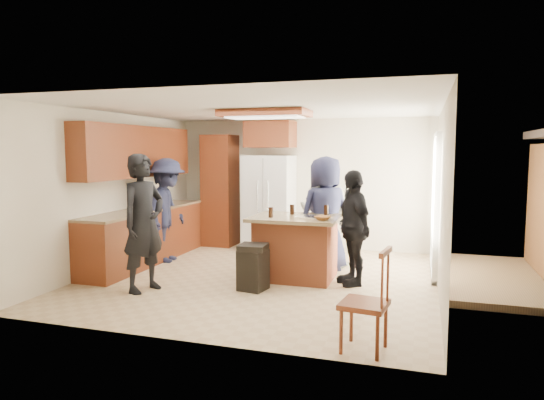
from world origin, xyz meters
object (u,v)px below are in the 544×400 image
(person_behind_left, at_px, (324,212))
(spindle_chair, at_px, (366,304))
(kitchen_island, at_px, (296,247))
(person_behind_right, at_px, (325,214))
(trash_bin, at_px, (253,267))
(refrigerator, at_px, (269,202))
(person_counter, at_px, (167,210))
(person_side_right, at_px, (353,228))
(person_front_left, at_px, (144,223))

(person_behind_left, bearing_deg, spindle_chair, 115.20)
(kitchen_island, bearing_deg, spindle_chair, -61.15)
(person_behind_right, distance_m, trash_bin, 1.61)
(person_behind_right, relative_size, trash_bin, 2.87)
(refrigerator, height_order, trash_bin, refrigerator)
(person_behind_right, height_order, person_counter, person_behind_right)
(person_behind_left, height_order, spindle_chair, person_behind_left)
(person_behind_right, bearing_deg, person_behind_left, -119.33)
(person_counter, distance_m, refrigerator, 2.03)
(person_side_right, distance_m, trash_bin, 1.51)
(person_behind_left, xyz_separation_m, refrigerator, (-1.28, 1.04, 0.01))
(person_side_right, xyz_separation_m, person_counter, (-3.22, 0.50, 0.07))
(person_front_left, xyz_separation_m, refrigerator, (0.75, 3.19, -0.03))
(person_behind_right, xyz_separation_m, spindle_chair, (0.97, -2.91, -0.45))
(trash_bin, xyz_separation_m, spindle_chair, (1.70, -1.60, 0.13))
(person_side_right, relative_size, person_counter, 0.92)
(person_behind_right, bearing_deg, person_front_left, -2.13)
(person_front_left, bearing_deg, refrigerator, 3.34)
(person_behind_left, xyz_separation_m, trash_bin, (-0.65, -1.68, -0.58))
(person_behind_right, xyz_separation_m, refrigerator, (-1.37, 1.41, -0.00))
(refrigerator, relative_size, trash_bin, 2.86)
(person_behind_left, bearing_deg, person_front_left, 53.96)
(person_behind_left, bearing_deg, trash_bin, 76.38)
(person_counter, relative_size, trash_bin, 2.81)
(person_counter, height_order, spindle_chair, person_counter)
(person_front_left, bearing_deg, trash_bin, -54.78)
(person_behind_right, height_order, spindle_chair, person_behind_right)
(person_counter, bearing_deg, person_behind_left, -85.93)
(person_side_right, height_order, kitchen_island, person_side_right)
(person_behind_left, relative_size, person_counter, 1.01)
(person_behind_left, relative_size, person_behind_right, 0.99)
(kitchen_island, bearing_deg, person_counter, 169.49)
(person_side_right, height_order, spindle_chair, person_side_right)
(person_behind_left, bearing_deg, person_side_right, 128.77)
(spindle_chair, bearing_deg, person_behind_right, 108.43)
(refrigerator, bearing_deg, person_behind_left, -39.01)
(person_behind_right, relative_size, person_side_right, 1.11)
(person_behind_right, height_order, kitchen_island, person_behind_right)
(person_front_left, height_order, spindle_chair, person_front_left)
(person_front_left, relative_size, person_behind_right, 1.02)
(person_behind_left, distance_m, kitchen_island, 1.05)
(person_side_right, bearing_deg, refrigerator, -167.24)
(kitchen_island, height_order, spindle_chair, spindle_chair)
(person_front_left, distance_m, person_behind_right, 2.77)
(refrigerator, bearing_deg, spindle_chair, -61.57)
(person_behind_left, distance_m, person_behind_right, 0.38)
(person_behind_right, bearing_deg, refrigerator, -88.01)
(person_behind_left, bearing_deg, person_behind_right, 110.24)
(refrigerator, bearing_deg, kitchen_island, -62.08)
(kitchen_island, relative_size, trash_bin, 2.03)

